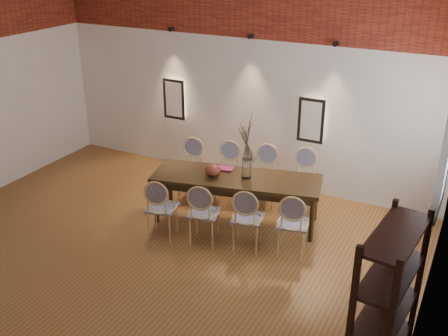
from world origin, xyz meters
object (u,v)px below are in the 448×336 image
at_px(chair_far_c, 264,177).
at_px(shelving_rack, 385,312).
at_px(dining_table, 236,199).
at_px(chair_near_d, 293,223).
at_px(bowl, 213,170).
at_px(chair_near_b, 204,212).
at_px(chair_near_a, 162,207).
at_px(book, 225,169).
at_px(chair_far_a, 190,169).
at_px(chair_far_d, 303,181).
at_px(vase, 247,168).
at_px(chair_near_c, 248,218).
at_px(chair_far_b, 227,173).

height_order(chair_far_c, shelving_rack, shelving_rack).
xyz_separation_m(dining_table, chair_near_d, (1.07, -0.44, 0.09)).
bearing_deg(bowl, chair_near_d, -12.65).
bearing_deg(chair_near_b, dining_table, 65.39).
relative_size(chair_near_a, chair_near_b, 1.00).
relative_size(chair_far_c, book, 3.62).
distance_m(chair_far_a, shelving_rack, 4.61).
xyz_separation_m(chair_far_c, chair_far_d, (0.61, 0.15, 0.00)).
xyz_separation_m(dining_table, vase, (0.15, 0.04, 0.53)).
bearing_deg(chair_near_d, chair_near_b, 180.00).
bearing_deg(dining_table, chair_near_c, -65.39).
xyz_separation_m(chair_near_c, chair_far_c, (-0.32, 1.32, 0.00)).
bearing_deg(shelving_rack, chair_near_a, 163.59).
distance_m(chair_near_a, chair_near_b, 0.62).
bearing_deg(dining_table, book, 137.30).
bearing_deg(chair_far_c, chair_near_d, 114.61).
bearing_deg(chair_near_c, chair_near_d, -0.00).
relative_size(dining_table, chair_near_c, 2.65).
relative_size(chair_near_a, chair_near_d, 1.00).
distance_m(chair_near_c, chair_far_c, 1.36).
distance_m(chair_near_b, shelving_rack, 3.20).
xyz_separation_m(chair_far_b, book, (0.19, -0.43, 0.30)).
distance_m(chair_far_b, shelving_rack, 4.24).
height_order(book, shelving_rack, shelving_rack).
distance_m(chair_near_b, book, 0.95).
distance_m(dining_table, vase, 0.55).
bearing_deg(chair_near_d, shelving_rack, -63.49).
bearing_deg(chair_far_a, chair_near_d, 143.95).
bearing_deg(chair_far_a, chair_far_c, 180.00).
bearing_deg(chair_near_a, book, 51.88).
xyz_separation_m(chair_near_c, shelving_rack, (2.16, -1.70, 0.43)).
bearing_deg(bowl, vase, 19.24).
bearing_deg(shelving_rack, vase, 143.01).
relative_size(chair_near_c, chair_far_c, 1.00).
height_order(chair_far_b, chair_far_d, same).
xyz_separation_m(chair_near_c, vase, (-0.31, 0.62, 0.43)).
bearing_deg(chair_near_d, dining_table, 143.95).
xyz_separation_m(chair_near_a, shelving_rack, (3.37, -1.41, 0.43)).
bearing_deg(chair_far_a, book, 146.45).
bearing_deg(chair_near_a, chair_near_d, -0.00).
height_order(chair_far_c, chair_far_d, same).
relative_size(chair_far_a, chair_far_b, 1.00).
relative_size(chair_near_a, book, 3.62).
bearing_deg(chair_near_d, chair_near_c, 180.00).
height_order(chair_near_a, chair_far_a, same).
bearing_deg(chair_far_a, vase, 147.98).
bearing_deg(chair_near_c, chair_far_a, 132.49).
relative_size(chair_far_b, bowl, 3.92).
bearing_deg(bowl, shelving_rack, -36.24).
height_order(chair_far_b, shelving_rack, shelving_rack).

